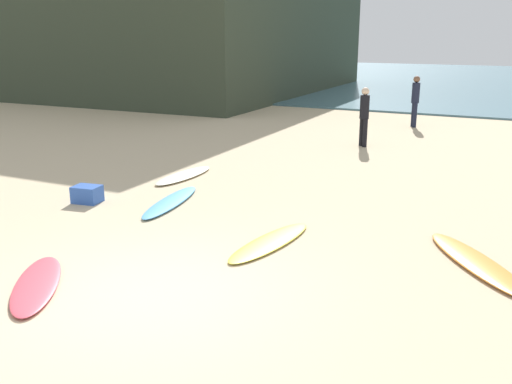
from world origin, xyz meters
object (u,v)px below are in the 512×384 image
surfboard_4 (270,242)px  beachgoer_mid (364,114)px  surfboard_3 (37,284)px  surfboard_0 (477,263)px  surfboard_1 (171,202)px  surfboard_5 (184,175)px  beach_cooler (87,194)px  beachgoer_near (415,98)px

surfboard_4 → beachgoer_mid: (-1.08, 8.73, 0.97)m
surfboard_4 → surfboard_3: bearing=-119.2°
surfboard_0 → surfboard_1: 5.92m
surfboard_1 → surfboard_3: size_ratio=1.21×
surfboard_3 → surfboard_5: bearing=-112.8°
surfboard_3 → beach_cooler: beach_cooler is taller
surfboard_1 → surfboard_3: (0.65, -4.03, -0.00)m
surfboard_0 → surfboard_4: size_ratio=1.15×
surfboard_0 → beach_cooler: (-7.48, -0.19, 0.13)m
surfboard_3 → surfboard_5: surfboard_5 is taller
surfboard_0 → surfboard_5: surfboard_0 is taller
surfboard_5 → surfboard_4: bearing=141.9°
surfboard_5 → surfboard_1: bearing=118.1°
surfboard_1 → surfboard_4: surfboard_1 is taller
beachgoer_mid → beach_cooler: beachgoer_mid is taller
surfboard_1 → surfboard_0: bearing=-16.1°
surfboard_1 → surfboard_3: 4.08m
surfboard_0 → beachgoer_near: size_ratio=1.38×
surfboard_5 → beachgoer_mid: size_ratio=1.18×
surfboard_1 → beachgoer_mid: 7.87m
surfboard_1 → beach_cooler: beach_cooler is taller
surfboard_4 → beachgoer_mid: beachgoer_mid is taller
beachgoer_near → beachgoer_mid: size_ratio=1.04×
beach_cooler → beachgoer_mid: bearing=68.5°
beachgoer_mid → surfboard_4: bearing=-39.9°
surfboard_4 → beach_cooler: beach_cooler is taller
surfboard_5 → beach_cooler: (-0.57, -2.64, 0.13)m
beachgoer_mid → surfboard_1: bearing=-59.5°
beach_cooler → surfboard_5: bearing=77.9°
surfboard_0 → beachgoer_mid: 9.20m
surfboard_1 → beachgoer_mid: (1.70, 7.63, 0.96)m
beachgoer_near → beachgoer_mid: 4.48m
surfboard_3 → surfboard_4: size_ratio=0.89×
surfboard_5 → beachgoer_near: beachgoer_near is taller
surfboard_4 → beachgoer_near: bearing=99.0°
surfboard_4 → surfboard_5: 4.86m
surfboard_5 → beachgoer_near: bearing=-107.3°
beachgoer_near → surfboard_5: bearing=132.6°
surfboard_0 → surfboard_3: surfboard_0 is taller
surfboard_0 → surfboard_5: (-6.91, 2.44, -0.00)m
surfboard_5 → beachgoer_mid: (2.71, 5.68, 0.96)m
surfboard_4 → surfboard_1: bearing=165.1°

